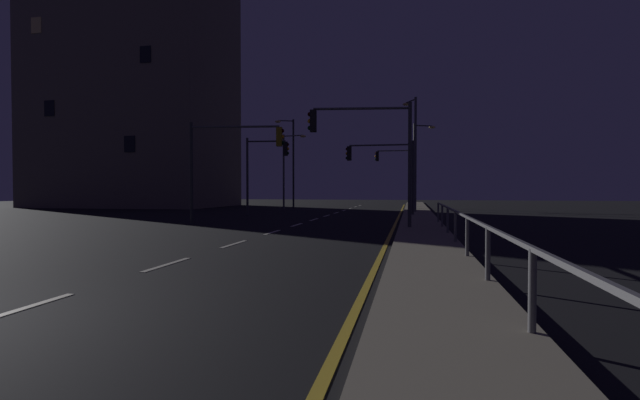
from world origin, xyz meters
TOP-DOWN VIEW (x-y plane):
  - ground_plane at (0.00, 17.50)m, footprint 112.00×112.00m
  - sidewalk_right at (6.08, 17.50)m, footprint 2.04×77.00m
  - lane_markings_center at (0.00, 21.00)m, footprint 0.14×50.00m
  - lane_edge_line at (4.82, 22.50)m, footprint 0.14×53.00m
  - traffic_light_near_right at (3.67, 25.13)m, footprint 4.52×0.34m
  - traffic_light_near_left at (-4.25, 24.64)m, footprint 2.99×0.54m
  - traffic_light_mid_left at (3.61, 14.91)m, footprint 4.49×0.86m
  - traffic_light_far_left at (-3.28, 16.72)m, footprint 4.82×0.90m
  - traffic_light_far_right at (4.08, 39.48)m, footprint 3.52×0.35m
  - street_lamp_median at (6.15, 35.23)m, footprint 1.90×0.98m
  - street_lamp_mid_block at (5.78, 29.25)m, footprint 1.06×1.57m
  - street_lamp_corner at (-5.72, 35.48)m, footprint 2.34×0.66m
  - street_lamp_far_end at (-5.65, 36.43)m, footprint 1.72×0.86m
  - barrier_fence at (6.95, 8.37)m, footprint 0.09×20.84m
  - building_distant at (-23.00, 37.74)m, footprint 18.79×12.08m

SIDE VIEW (x-z plane):
  - ground_plane at x=0.00m, z-range 0.00..0.00m
  - lane_edge_line at x=4.82m, z-range 0.00..0.01m
  - lane_markings_center at x=0.00m, z-range 0.00..0.01m
  - sidewalk_right at x=6.08m, z-range 0.00..0.14m
  - barrier_fence at x=6.95m, z-range 0.39..1.37m
  - traffic_light_near_right at x=3.67m, z-range 1.17..6.00m
  - traffic_light_near_left at x=-4.25m, z-range 1.04..6.38m
  - traffic_light_far_left at x=-3.28m, z-range 1.12..6.32m
  - traffic_light_mid_left at x=3.61m, z-range 1.28..6.69m
  - traffic_light_far_right at x=4.08m, z-range 1.27..6.96m
  - street_lamp_corner at x=-5.72m, z-range 0.76..7.69m
  - street_lamp_median at x=6.15m, z-range 0.88..8.26m
  - street_lamp_far_end at x=-5.65m, z-range 0.75..9.22m
  - street_lamp_mid_block at x=5.78m, z-range 0.89..9.33m
  - building_distant at x=-23.00m, z-range 0.00..24.71m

